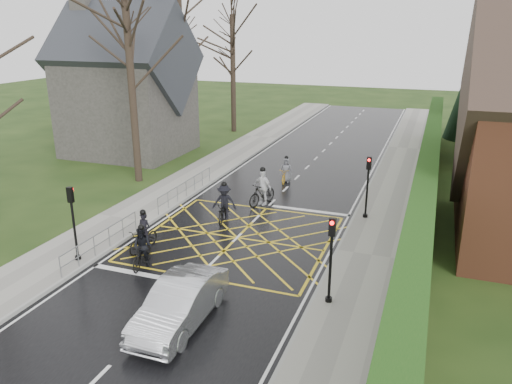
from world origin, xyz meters
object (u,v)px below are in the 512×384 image
Objects in this scene: cyclist_rear at (144,237)px; cyclist_back at (142,251)px; car at (180,303)px; cyclist_mid at (224,206)px; cyclist_front at (262,191)px; cyclist_lead at (286,173)px.

cyclist_rear reaches higher than cyclist_back.
cyclist_mid is at bearing 104.02° from car.
cyclist_lead is (0.00, 4.32, -0.20)m from cyclist_front.
cyclist_front reaches higher than cyclist_mid.
cyclist_rear is at bearing -125.65° from cyclist_mid.
car is at bearing -90.60° from cyclist_lead.
cyclist_mid reaches higher than cyclist_lead.
cyclist_lead is at bearing 93.98° from car.
cyclist_lead is (2.06, 12.73, -0.10)m from cyclist_back.
cyclist_back reaches higher than car.
cyclist_rear is at bearing 110.34° from cyclist_back.
car is (1.28, -11.47, -0.03)m from cyclist_front.
cyclist_rear is 1.05× the size of cyclist_back.
cyclist_rear is 0.89× the size of cyclist_mid.
cyclist_rear is 0.89× the size of cyclist_front.
cyclist_mid reaches higher than cyclist_rear.
cyclist_back is 5.74m from cyclist_mid.
cyclist_front is 11.54m from car.
cyclist_lead is at bearing 69.45° from cyclist_mid.
cyclist_back is 1.06× the size of cyclist_lead.
cyclist_front is 0.48× the size of car.
car is at bearing -63.30° from cyclist_front.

